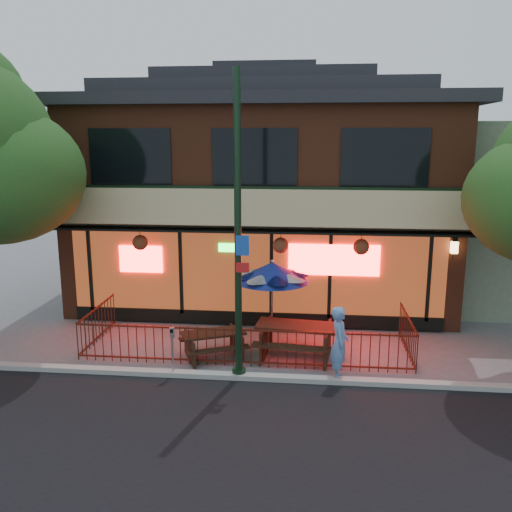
# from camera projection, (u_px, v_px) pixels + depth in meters

# --- Properties ---
(ground) EXTENTS (80.00, 80.00, 0.00)m
(ground) POSITION_uv_depth(u_px,v_px,m) (241.00, 370.00, 13.19)
(ground) COLOR gray
(ground) RESTS_ON ground
(curb) EXTENTS (80.00, 0.25, 0.12)m
(curb) POSITION_uv_depth(u_px,v_px,m) (238.00, 376.00, 12.69)
(curb) COLOR #999993
(curb) RESTS_ON ground
(restaurant_building) EXTENTS (12.96, 9.49, 8.05)m
(restaurant_building) POSITION_uv_depth(u_px,v_px,m) (266.00, 178.00, 19.22)
(restaurant_building) COLOR brown
(restaurant_building) RESTS_ON ground
(patio_fence) EXTENTS (8.44, 2.62, 1.00)m
(patio_fence) POSITION_uv_depth(u_px,v_px,m) (244.00, 338.00, 13.54)
(patio_fence) COLOR #4F1B11
(patio_fence) RESTS_ON ground
(street_light) EXTENTS (0.43, 0.32, 7.00)m
(street_light) POSITION_uv_depth(u_px,v_px,m) (238.00, 246.00, 12.13)
(street_light) COLOR black
(street_light) RESTS_ON ground
(picnic_table_left) EXTENTS (1.96, 1.77, 0.68)m
(picnic_table_left) POSITION_uv_depth(u_px,v_px,m) (214.00, 341.00, 13.85)
(picnic_table_left) COLOR #301C11
(picnic_table_left) RESTS_ON ground
(picnic_table_right) EXTENTS (2.21, 1.79, 0.88)m
(picnic_table_right) POSITION_uv_depth(u_px,v_px,m) (297.00, 336.00, 13.85)
(picnic_table_right) COLOR #371F13
(picnic_table_right) RESTS_ON ground
(patio_umbrella) EXTENTS (2.03, 2.03, 2.32)m
(patio_umbrella) POSITION_uv_depth(u_px,v_px,m) (272.00, 272.00, 14.68)
(patio_umbrella) COLOR gray
(patio_umbrella) RESTS_ON ground
(pedestrian) EXTENTS (0.43, 0.65, 1.78)m
(pedestrian) POSITION_uv_depth(u_px,v_px,m) (339.00, 344.00, 12.48)
(pedestrian) COLOR #628CC4
(pedestrian) RESTS_ON ground
(parking_meter_near) EXTENTS (0.13, 0.12, 1.20)m
(parking_meter_near) POSITION_uv_depth(u_px,v_px,m) (172.00, 343.00, 12.70)
(parking_meter_near) COLOR #A0A2A8
(parking_meter_near) RESTS_ON ground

